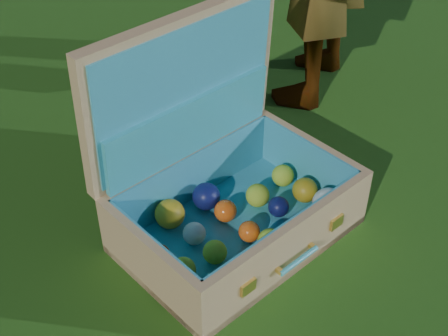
# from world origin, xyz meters

# --- Properties ---
(ground) EXTENTS (60.00, 60.00, 0.00)m
(ground) POSITION_xyz_m (0.00, 0.00, 0.00)
(ground) COLOR #215114
(ground) RESTS_ON ground
(suitcase) EXTENTS (0.71, 0.59, 0.59)m
(suitcase) POSITION_xyz_m (-0.19, 0.26, 0.17)
(suitcase) COLOR tan
(suitcase) RESTS_ON ground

